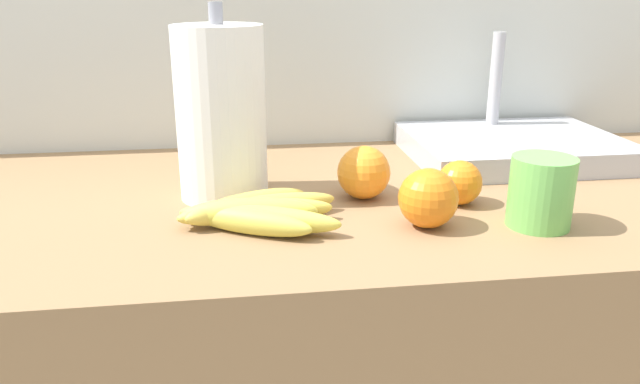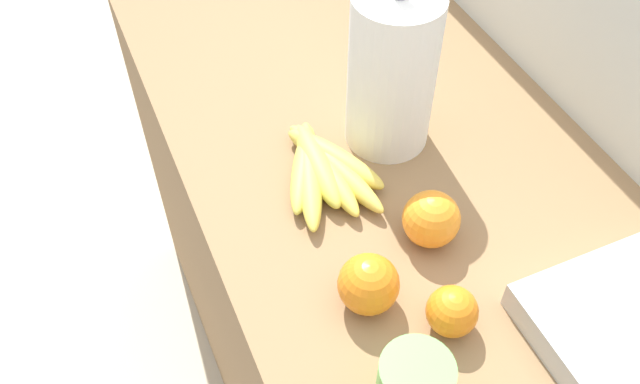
{
  "view_description": "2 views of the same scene",
  "coord_description": "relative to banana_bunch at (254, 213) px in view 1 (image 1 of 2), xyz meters",
  "views": [
    {
      "loc": [
        -0.24,
        -0.87,
        1.16
      ],
      "look_at": [
        -0.13,
        -0.11,
        0.9
      ],
      "focal_mm": 34.54,
      "sensor_mm": 36.0,
      "label": 1
    },
    {
      "loc": [
        0.41,
        -0.39,
        1.6
      ],
      "look_at": [
        -0.14,
        -0.15,
        0.92
      ],
      "focal_mm": 38.01,
      "sensor_mm": 36.0,
      "label": 2
    }
  ],
  "objects": [
    {
      "name": "banana_bunch",
      "position": [
        0.0,
        0.0,
        0.0
      ],
      "size": [
        0.22,
        0.16,
        0.04
      ],
      "color": "#D9CD4C",
      "rests_on": "counter"
    },
    {
      "name": "sink_basin",
      "position": [
        0.48,
        0.27,
        0.01
      ],
      "size": [
        0.37,
        0.29,
        0.22
      ],
      "color": "#B7BABF",
      "rests_on": "counter"
    },
    {
      "name": "paper_towel_roll",
      "position": [
        -0.04,
        0.13,
        0.11
      ],
      "size": [
        0.13,
        0.13,
        0.28
      ],
      "color": "white",
      "rests_on": "counter"
    },
    {
      "name": "orange_back_right",
      "position": [
        0.3,
        0.04,
        0.01
      ],
      "size": [
        0.06,
        0.06,
        0.06
      ],
      "primitive_type": "sphere",
      "color": "orange",
      "rests_on": "counter"
    },
    {
      "name": "wall_back",
      "position": [
        0.22,
        0.45,
        -0.23
      ],
      "size": [
        2.11,
        0.06,
        1.3
      ],
      "primitive_type": "cube",
      "color": "silver",
      "rests_on": "ground"
    },
    {
      "name": "orange_right",
      "position": [
        0.16,
        0.09,
        0.02
      ],
      "size": [
        0.08,
        0.08,
        0.08
      ],
      "primitive_type": "sphere",
      "color": "orange",
      "rests_on": "counter"
    },
    {
      "name": "mug",
      "position": [
        0.37,
        -0.05,
        0.03
      ],
      "size": [
        0.08,
        0.08,
        0.09
      ],
      "primitive_type": "cylinder",
      "color": "#6CBF56",
      "rests_on": "counter"
    },
    {
      "name": "orange_back_left",
      "position": [
        0.22,
        -0.03,
        0.02
      ],
      "size": [
        0.08,
        0.08,
        0.08
      ],
      "primitive_type": "sphere",
      "color": "orange",
      "rests_on": "counter"
    }
  ]
}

